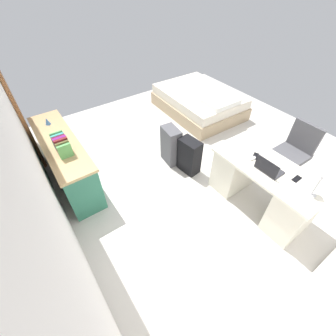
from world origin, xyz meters
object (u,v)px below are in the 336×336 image
(computer_mouse, at_px, (253,158))
(desk_lamp, at_px, (318,177))
(credenza, at_px, (66,161))
(suitcase_spare_grey, at_px, (171,146))
(suitcase_black, at_px, (189,156))
(laptop, at_px, (268,168))
(cell_phone_by_mouse, at_px, (256,156))
(office_chair, at_px, (292,155))
(figurine_small, at_px, (47,121))
(cell_phone_near_laptop, at_px, (297,179))
(bed, at_px, (199,102))
(desk, at_px, (262,186))

(computer_mouse, relative_size, desk_lamp, 0.29)
(credenza, bearing_deg, desk_lamp, -141.74)
(computer_mouse, bearing_deg, suitcase_spare_grey, 17.51)
(suitcase_black, bearing_deg, laptop, -173.17)
(credenza, relative_size, laptop, 5.77)
(laptop, bearing_deg, cell_phone_by_mouse, -22.54)
(credenza, relative_size, suitcase_black, 2.94)
(office_chair, height_order, computer_mouse, office_chair)
(figurine_small, bearing_deg, suitcase_spare_grey, -124.39)
(cell_phone_near_laptop, bearing_deg, credenza, 39.66)
(desk_lamp, bearing_deg, credenza, 38.26)
(suitcase_black, bearing_deg, suitcase_spare_grey, 10.34)
(credenza, bearing_deg, computer_mouse, -132.81)
(office_chair, bearing_deg, figurine_small, 49.93)
(suitcase_spare_grey, bearing_deg, cell_phone_near_laptop, -157.32)
(credenza, bearing_deg, office_chair, -123.70)
(bed, distance_m, desk_lamp, 3.32)
(credenza, xyz_separation_m, suitcase_spare_grey, (-0.57, -1.58, -0.06))
(laptop, xyz_separation_m, computer_mouse, (0.26, -0.04, -0.03))
(suitcase_spare_grey, distance_m, cell_phone_near_laptop, 1.95)
(bed, bearing_deg, suitcase_black, 134.35)
(cell_phone_near_laptop, bearing_deg, suitcase_black, 14.97)
(desk, distance_m, computer_mouse, 0.44)
(cell_phone_by_mouse, relative_size, figurine_small, 1.24)
(desk, bearing_deg, desk_lamp, -179.52)
(laptop, distance_m, computer_mouse, 0.27)
(cell_phone_near_laptop, bearing_deg, desk_lamp, 153.47)
(desk, relative_size, suitcase_spare_grey, 2.15)
(suitcase_spare_grey, relative_size, computer_mouse, 6.72)
(cell_phone_near_laptop, height_order, cell_phone_by_mouse, same)
(cell_phone_near_laptop, height_order, figurine_small, figurine_small)
(suitcase_black, distance_m, suitcase_spare_grey, 0.38)
(computer_mouse, bearing_deg, desk, -169.25)
(credenza, height_order, computer_mouse, credenza)
(desk, height_order, cell_phone_near_laptop, cell_phone_near_laptop)
(computer_mouse, bearing_deg, suitcase_black, 18.15)
(desk, height_order, bed, desk)
(credenza, distance_m, figurine_small, 0.68)
(credenza, xyz_separation_m, laptop, (-2.11, -1.95, 0.40))
(bed, distance_m, suitcase_spare_grey, 1.85)
(credenza, xyz_separation_m, cell_phone_near_laptop, (-2.40, -2.13, 0.36))
(desk_lamp, bearing_deg, bed, -19.33)
(suitcase_black, xyz_separation_m, suitcase_spare_grey, (0.37, 0.11, 0.03))
(laptop, bearing_deg, office_chair, -80.83)
(computer_mouse, bearing_deg, desk_lamp, -176.53)
(suitcase_spare_grey, xyz_separation_m, computer_mouse, (-1.27, -0.41, 0.42))
(suitcase_black, bearing_deg, credenza, 54.90)
(cell_phone_by_mouse, bearing_deg, credenza, 22.40)
(bed, bearing_deg, suitcase_spare_grey, 123.82)
(bed, distance_m, computer_mouse, 2.61)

